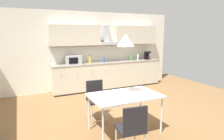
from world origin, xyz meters
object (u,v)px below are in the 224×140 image
(microwave, at_px, (73,60))
(chair_near_left, at_px, (132,126))
(dining_table, at_px, (125,97))
(pendant_lamp, at_px, (126,40))
(coffee_maker, at_px, (147,55))
(bottle_yellow, at_px, (90,60))
(bottle_blue, at_px, (104,60))
(bottle_green, at_px, (131,57))
(bottle_white, at_px, (138,57))
(chair_far_left, at_px, (96,96))

(microwave, distance_m, chair_near_left, 3.89)
(dining_table, relative_size, pendant_lamp, 4.17)
(coffee_maker, relative_size, bottle_yellow, 1.07)
(bottle_blue, height_order, bottle_green, bottle_green)
(bottle_yellow, xyz_separation_m, bottle_white, (1.92, 0.09, -0.00))
(chair_near_left, bearing_deg, microwave, 88.53)
(bottle_green, xyz_separation_m, chair_near_left, (-2.25, -3.85, -0.50))
(bottle_green, bearing_deg, microwave, 179.93)
(chair_far_left, distance_m, chair_near_left, 1.61)
(chair_far_left, relative_size, pendant_lamp, 2.72)
(bottle_white, xyz_separation_m, chair_near_left, (-2.55, -3.90, -0.51))
(microwave, height_order, bottle_blue, microwave)
(bottle_blue, relative_size, chair_far_left, 0.22)
(coffee_maker, distance_m, bottle_green, 0.71)
(bottle_blue, bearing_deg, dining_table, -105.63)
(bottle_yellow, bearing_deg, coffee_maker, 1.71)
(coffee_maker, relative_size, bottle_white, 1.07)
(microwave, distance_m, coffee_maker, 2.86)
(microwave, xyz_separation_m, bottle_white, (2.46, 0.05, -0.02))
(bottle_blue, relative_size, bottle_white, 0.68)
(bottle_green, relative_size, dining_table, 0.19)
(bottle_blue, height_order, pendant_lamp, pendant_lamp)
(bottle_yellow, distance_m, chair_near_left, 3.89)
(bottle_white, bearing_deg, bottle_blue, -177.26)
(coffee_maker, bearing_deg, pendant_lamp, -130.75)
(dining_table, height_order, chair_far_left, chair_far_left)
(dining_table, bearing_deg, bottle_green, 57.51)
(chair_far_left, bearing_deg, bottle_yellow, 74.23)
(microwave, xyz_separation_m, pendant_lamp, (0.21, -3.05, 0.72))
(bottle_blue, bearing_deg, chair_far_left, -117.21)
(coffee_maker, distance_m, chair_far_left, 3.76)
(coffee_maker, bearing_deg, dining_table, -130.75)
(bottle_blue, xyz_separation_m, chair_far_left, (-1.14, -2.22, -0.48))
(bottle_white, height_order, chair_near_left, bottle_white)
(bottle_green, distance_m, dining_table, 3.62)
(dining_table, height_order, chair_near_left, chair_near_left)
(bottle_white, bearing_deg, bottle_green, -170.93)
(microwave, xyz_separation_m, chair_near_left, (-0.10, -3.85, -0.53))
(microwave, relative_size, bottle_green, 1.85)
(microwave, relative_size, chair_far_left, 0.55)
(coffee_maker, bearing_deg, bottle_blue, -178.50)
(bottle_green, height_order, bottle_white, bottle_white)
(bottle_blue, distance_m, dining_table, 3.16)
(bottle_green, bearing_deg, bottle_white, 9.07)
(bottle_white, height_order, dining_table, bottle_white)
(bottle_green, distance_m, chair_far_left, 3.20)
(coffee_maker, height_order, bottle_yellow, coffee_maker)
(microwave, bearing_deg, coffee_maker, 0.53)
(chair_near_left, bearing_deg, chair_far_left, 89.51)
(coffee_maker, bearing_deg, bottle_yellow, -178.29)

